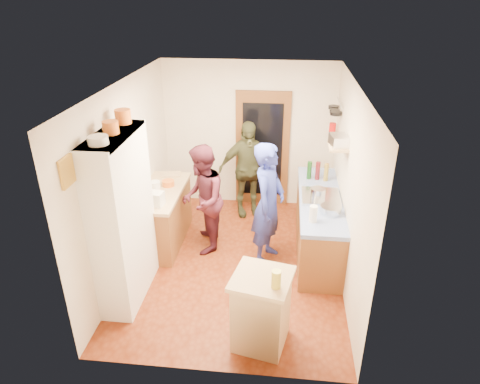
% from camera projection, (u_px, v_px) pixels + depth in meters
% --- Properties ---
extents(floor, '(3.00, 4.00, 0.02)m').
position_uv_depth(floor, '(236.00, 262.00, 6.34)').
color(floor, brown).
rests_on(floor, ground).
extents(ceiling, '(3.00, 4.00, 0.02)m').
position_uv_depth(ceiling, '(235.00, 84.00, 5.19)').
color(ceiling, silver).
rests_on(ceiling, ground).
extents(wall_back, '(3.00, 0.02, 2.60)m').
position_uv_depth(wall_back, '(249.00, 135.00, 7.56)').
color(wall_back, beige).
rests_on(wall_back, ground).
extents(wall_front, '(3.00, 0.02, 2.60)m').
position_uv_depth(wall_front, '(210.00, 272.00, 3.97)').
color(wall_front, beige).
rests_on(wall_front, ground).
extents(wall_left, '(0.02, 4.00, 2.60)m').
position_uv_depth(wall_left, '(127.00, 177.00, 5.91)').
color(wall_left, beige).
rests_on(wall_left, ground).
extents(wall_right, '(0.02, 4.00, 2.60)m').
position_uv_depth(wall_right, '(349.00, 187.00, 5.62)').
color(wall_right, beige).
rests_on(wall_right, ground).
extents(door_frame, '(0.95, 0.06, 2.10)m').
position_uv_depth(door_frame, '(262.00, 150.00, 7.61)').
color(door_frame, brown).
rests_on(door_frame, ground).
extents(door_glass, '(0.70, 0.02, 1.70)m').
position_uv_depth(door_glass, '(262.00, 150.00, 7.58)').
color(door_glass, black).
rests_on(door_glass, door_frame).
extents(hutch_body, '(0.40, 1.20, 2.20)m').
position_uv_depth(hutch_body, '(123.00, 219.00, 5.26)').
color(hutch_body, white).
rests_on(hutch_body, ground).
extents(hutch_top_shelf, '(0.40, 1.14, 0.04)m').
position_uv_depth(hutch_top_shelf, '(112.00, 135.00, 4.79)').
color(hutch_top_shelf, white).
rests_on(hutch_top_shelf, hutch_body).
extents(plate_stack, '(0.21, 0.21, 0.09)m').
position_uv_depth(plate_stack, '(98.00, 140.00, 4.45)').
color(plate_stack, white).
rests_on(plate_stack, hutch_top_shelf).
extents(orange_pot_a, '(0.18, 0.18, 0.14)m').
position_uv_depth(orange_pot_a, '(111.00, 127.00, 4.75)').
color(orange_pot_a, orange).
rests_on(orange_pot_a, hutch_top_shelf).
extents(orange_pot_b, '(0.19, 0.19, 0.17)m').
position_uv_depth(orange_pot_b, '(123.00, 116.00, 5.10)').
color(orange_pot_b, orange).
rests_on(orange_pot_b, hutch_top_shelf).
extents(left_counter_base, '(0.60, 1.40, 0.85)m').
position_uv_depth(left_counter_base, '(163.00, 218.00, 6.67)').
color(left_counter_base, brown).
rests_on(left_counter_base, ground).
extents(left_counter_top, '(0.64, 1.44, 0.05)m').
position_uv_depth(left_counter_top, '(160.00, 192.00, 6.47)').
color(left_counter_top, tan).
rests_on(left_counter_top, left_counter_base).
extents(toaster, '(0.29, 0.22, 0.20)m').
position_uv_depth(toaster, '(154.00, 199.00, 5.99)').
color(toaster, white).
rests_on(toaster, left_counter_top).
extents(kettle, '(0.18, 0.18, 0.18)m').
position_uv_depth(kettle, '(155.00, 187.00, 6.35)').
color(kettle, white).
rests_on(kettle, left_counter_top).
extents(orange_bowl, '(0.20, 0.20, 0.09)m').
position_uv_depth(orange_bowl, '(168.00, 183.00, 6.59)').
color(orange_bowl, orange).
rests_on(orange_bowl, left_counter_top).
extents(chopping_board, '(0.33, 0.27, 0.02)m').
position_uv_depth(chopping_board, '(171.00, 174.00, 6.97)').
color(chopping_board, tan).
rests_on(chopping_board, left_counter_top).
extents(right_counter_base, '(0.60, 2.20, 0.84)m').
position_uv_depth(right_counter_base, '(318.00, 225.00, 6.48)').
color(right_counter_base, brown).
rests_on(right_counter_base, ground).
extents(right_counter_top, '(0.62, 2.22, 0.06)m').
position_uv_depth(right_counter_top, '(320.00, 198.00, 6.28)').
color(right_counter_top, '#183EAE').
rests_on(right_counter_top, right_counter_base).
extents(hob, '(0.55, 0.58, 0.04)m').
position_uv_depth(hob, '(321.00, 196.00, 6.23)').
color(hob, silver).
rests_on(hob, right_counter_top).
extents(pot_on_hob, '(0.21, 0.21, 0.14)m').
position_uv_depth(pot_on_hob, '(318.00, 193.00, 6.14)').
color(pot_on_hob, silver).
rests_on(pot_on_hob, hob).
extents(bottle_a, '(0.09, 0.09, 0.29)m').
position_uv_depth(bottle_a, '(309.00, 170.00, 6.79)').
color(bottle_a, '#143F14').
rests_on(bottle_a, right_counter_top).
extents(bottle_b, '(0.08, 0.08, 0.29)m').
position_uv_depth(bottle_b, '(318.00, 171.00, 6.76)').
color(bottle_b, '#591419').
rests_on(bottle_b, right_counter_top).
extents(bottle_c, '(0.08, 0.08, 0.28)m').
position_uv_depth(bottle_c, '(326.00, 172.00, 6.72)').
color(bottle_c, olive).
rests_on(bottle_c, right_counter_top).
extents(paper_towel, '(0.13, 0.13, 0.23)m').
position_uv_depth(paper_towel, '(313.00, 214.00, 5.56)').
color(paper_towel, white).
rests_on(paper_towel, right_counter_top).
extents(mixing_bowl, '(0.36, 0.36, 0.11)m').
position_uv_depth(mixing_bowl, '(331.00, 210.00, 5.79)').
color(mixing_bowl, silver).
rests_on(mixing_bowl, right_counter_top).
extents(island_base, '(0.65, 0.65, 0.86)m').
position_uv_depth(island_base, '(261.00, 312.00, 4.74)').
color(island_base, tan).
rests_on(island_base, ground).
extents(island_top, '(0.74, 0.74, 0.05)m').
position_uv_depth(island_top, '(262.00, 279.00, 4.54)').
color(island_top, tan).
rests_on(island_top, island_base).
extents(cutting_board, '(0.40, 0.35, 0.02)m').
position_uv_depth(cutting_board, '(259.00, 274.00, 4.60)').
color(cutting_board, white).
rests_on(cutting_board, island_top).
extents(oil_jar, '(0.12, 0.12, 0.20)m').
position_uv_depth(oil_jar, '(276.00, 279.00, 4.34)').
color(oil_jar, '#AD9E2D').
rests_on(oil_jar, island_top).
extents(pan_rail, '(0.02, 0.65, 0.02)m').
position_uv_depth(pan_rail, '(340.00, 102.00, 6.66)').
color(pan_rail, silver).
rests_on(pan_rail, wall_right).
extents(pan_hang_a, '(0.18, 0.18, 0.05)m').
position_uv_depth(pan_hang_a, '(336.00, 113.00, 6.56)').
color(pan_hang_a, black).
rests_on(pan_hang_a, pan_rail).
extents(pan_hang_b, '(0.16, 0.16, 0.05)m').
position_uv_depth(pan_hang_b, '(335.00, 111.00, 6.75)').
color(pan_hang_b, black).
rests_on(pan_hang_b, pan_rail).
extents(pan_hang_c, '(0.17, 0.17, 0.05)m').
position_uv_depth(pan_hang_c, '(334.00, 107.00, 6.92)').
color(pan_hang_c, black).
rests_on(pan_hang_c, pan_rail).
extents(wall_shelf, '(0.26, 0.42, 0.03)m').
position_uv_depth(wall_shelf, '(338.00, 147.00, 5.86)').
color(wall_shelf, tan).
rests_on(wall_shelf, wall_right).
extents(radio, '(0.27, 0.33, 0.15)m').
position_uv_depth(radio, '(339.00, 140.00, 5.82)').
color(radio, silver).
rests_on(radio, wall_shelf).
extents(ext_bracket, '(0.06, 0.10, 0.04)m').
position_uv_depth(ext_bracket, '(335.00, 135.00, 7.07)').
color(ext_bracket, black).
rests_on(ext_bracket, wall_right).
extents(fire_extinguisher, '(0.11, 0.11, 0.32)m').
position_uv_depth(fire_extinguisher, '(332.00, 132.00, 7.06)').
color(fire_extinguisher, red).
rests_on(fire_extinguisher, wall_right).
extents(picture_frame, '(0.03, 0.25, 0.30)m').
position_uv_depth(picture_frame, '(67.00, 172.00, 4.19)').
color(picture_frame, gold).
rests_on(picture_frame, wall_left).
extents(person_hob, '(0.60, 0.76, 1.81)m').
position_uv_depth(person_hob, '(270.00, 205.00, 6.01)').
color(person_hob, '#2A359B').
rests_on(person_hob, ground).
extents(person_left, '(0.73, 0.88, 1.67)m').
position_uv_depth(person_left, '(205.00, 198.00, 6.36)').
color(person_left, '#461825').
rests_on(person_left, ground).
extents(person_back, '(1.08, 0.72, 1.70)m').
position_uv_depth(person_back, '(248.00, 169.00, 7.33)').
color(person_back, '#393A23').
rests_on(person_back, ground).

